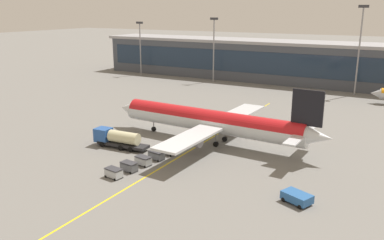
{
  "coord_description": "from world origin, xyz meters",
  "views": [
    {
      "loc": [
        38.55,
        -61.21,
        24.76
      ],
      "look_at": [
        2.84,
        2.69,
        4.5
      ],
      "focal_mm": 37.81,
      "sensor_mm": 36.0,
      "label": 1
    }
  ],
  "objects_px": {
    "baggage_cart_1": "(129,166)",
    "baggage_cart_2": "(143,161)",
    "pushback_tug": "(296,197)",
    "baggage_cart_0": "(114,173)",
    "baggage_cart_3": "(156,155)",
    "fuel_tanker": "(118,138)",
    "main_airliner": "(212,121)",
    "baggage_cart_4": "(169,150)"
  },
  "relations": [
    {
      "from": "main_airliner",
      "to": "fuel_tanker",
      "type": "height_order",
      "value": "main_airliner"
    },
    {
      "from": "baggage_cart_1",
      "to": "baggage_cart_0",
      "type": "bearing_deg",
      "value": -98.13
    },
    {
      "from": "pushback_tug",
      "to": "baggage_cart_0",
      "type": "xyz_separation_m",
      "value": [
        -26.36,
        -5.3,
        -0.07
      ]
    },
    {
      "from": "fuel_tanker",
      "to": "baggage_cart_3",
      "type": "xyz_separation_m",
      "value": [
        9.71,
        -1.71,
        -0.96
      ]
    },
    {
      "from": "baggage_cart_1",
      "to": "baggage_cart_2",
      "type": "height_order",
      "value": "same"
    },
    {
      "from": "baggage_cart_0",
      "to": "fuel_tanker",
      "type": "bearing_deg",
      "value": 126.7
    },
    {
      "from": "pushback_tug",
      "to": "baggage_cart_1",
      "type": "distance_m",
      "value": 26.0
    },
    {
      "from": "baggage_cart_2",
      "to": "baggage_cart_3",
      "type": "xyz_separation_m",
      "value": [
        0.45,
        3.17,
        0.0
      ]
    },
    {
      "from": "main_airliner",
      "to": "baggage_cart_2",
      "type": "bearing_deg",
      "value": -105.91
    },
    {
      "from": "baggage_cart_0",
      "to": "baggage_cart_4",
      "type": "xyz_separation_m",
      "value": [
        1.81,
        12.67,
        0.0
      ]
    },
    {
      "from": "pushback_tug",
      "to": "baggage_cart_4",
      "type": "relative_size",
      "value": 1.54
    },
    {
      "from": "main_airliner",
      "to": "pushback_tug",
      "type": "height_order",
      "value": "main_airliner"
    },
    {
      "from": "pushback_tug",
      "to": "baggage_cart_1",
      "type": "relative_size",
      "value": 1.54
    },
    {
      "from": "baggage_cart_2",
      "to": "baggage_cart_4",
      "type": "xyz_separation_m",
      "value": [
        0.9,
        6.34,
        0.0
      ]
    },
    {
      "from": "pushback_tug",
      "to": "baggage_cart_4",
      "type": "bearing_deg",
      "value": 163.29
    },
    {
      "from": "baggage_cart_2",
      "to": "baggage_cart_3",
      "type": "relative_size",
      "value": 1.0
    },
    {
      "from": "main_airliner",
      "to": "pushback_tug",
      "type": "xyz_separation_m",
      "value": [
        20.94,
        -16.86,
        -3.38
      ]
    },
    {
      "from": "pushback_tug",
      "to": "baggage_cart_2",
      "type": "relative_size",
      "value": 1.54
    },
    {
      "from": "baggage_cart_2",
      "to": "baggage_cart_3",
      "type": "distance_m",
      "value": 3.2
    },
    {
      "from": "baggage_cart_1",
      "to": "main_airliner",
      "type": "bearing_deg",
      "value": 75.35
    },
    {
      "from": "baggage_cart_4",
      "to": "main_airliner",
      "type": "bearing_deg",
      "value": 69.19
    },
    {
      "from": "baggage_cart_0",
      "to": "baggage_cart_4",
      "type": "relative_size",
      "value": 1.0
    },
    {
      "from": "baggage_cart_4",
      "to": "baggage_cart_0",
      "type": "bearing_deg",
      "value": -98.13
    },
    {
      "from": "baggage_cart_0",
      "to": "baggage_cart_3",
      "type": "bearing_deg",
      "value": 81.87
    },
    {
      "from": "baggage_cart_4",
      "to": "baggage_cart_3",
      "type": "bearing_deg",
      "value": -98.13
    },
    {
      "from": "baggage_cart_3",
      "to": "baggage_cart_4",
      "type": "distance_m",
      "value": 3.2
    },
    {
      "from": "baggage_cart_2",
      "to": "fuel_tanker",
      "type": "bearing_deg",
      "value": 152.24
    },
    {
      "from": "fuel_tanker",
      "to": "baggage_cart_1",
      "type": "bearing_deg",
      "value": -42.4
    },
    {
      "from": "main_airliner",
      "to": "baggage_cart_1",
      "type": "xyz_separation_m",
      "value": [
        -4.96,
        -19.0,
        -3.45
      ]
    },
    {
      "from": "baggage_cart_1",
      "to": "baggage_cart_2",
      "type": "bearing_deg",
      "value": 81.87
    },
    {
      "from": "main_airliner",
      "to": "baggage_cart_2",
      "type": "distance_m",
      "value": 16.82
    },
    {
      "from": "baggage_cart_0",
      "to": "baggage_cart_2",
      "type": "relative_size",
      "value": 1.0
    },
    {
      "from": "pushback_tug",
      "to": "baggage_cart_4",
      "type": "height_order",
      "value": "baggage_cart_4"
    },
    {
      "from": "main_airliner",
      "to": "baggage_cart_4",
      "type": "bearing_deg",
      "value": -110.81
    },
    {
      "from": "baggage_cart_2",
      "to": "baggage_cart_3",
      "type": "bearing_deg",
      "value": 81.87
    },
    {
      "from": "baggage_cart_2",
      "to": "baggage_cart_4",
      "type": "height_order",
      "value": "same"
    },
    {
      "from": "pushback_tug",
      "to": "baggage_cart_4",
      "type": "distance_m",
      "value": 25.63
    },
    {
      "from": "baggage_cart_1",
      "to": "baggage_cart_4",
      "type": "xyz_separation_m",
      "value": [
        1.36,
        9.5,
        0.0
      ]
    },
    {
      "from": "baggage_cart_1",
      "to": "pushback_tug",
      "type": "bearing_deg",
      "value": 4.7
    },
    {
      "from": "fuel_tanker",
      "to": "baggage_cart_3",
      "type": "distance_m",
      "value": 9.91
    },
    {
      "from": "baggage_cart_1",
      "to": "baggage_cart_3",
      "type": "distance_m",
      "value": 6.4
    },
    {
      "from": "fuel_tanker",
      "to": "baggage_cart_2",
      "type": "relative_size",
      "value": 3.84
    }
  ]
}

